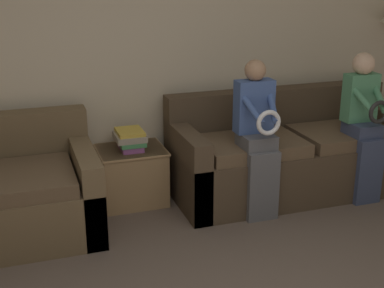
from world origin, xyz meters
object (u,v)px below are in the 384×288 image
object	(u,v)px
child_right_seated	(364,120)
book_stack	(130,139)
couch_main	(290,155)
side_shelf	(132,175)
child_left_seated	(258,133)

from	to	relation	value
child_right_seated	book_stack	xyz separation A→B (m)	(-1.94, 0.55, -0.14)
couch_main	book_stack	bearing A→B (deg)	171.91
side_shelf	book_stack	size ratio (longest dim) A/B	1.95
couch_main	side_shelf	xyz separation A→B (m)	(-1.43, 0.21, -0.08)
child_left_seated	book_stack	bearing A→B (deg)	149.44
couch_main	child_right_seated	distance (m)	0.72
child_left_seated	side_shelf	xyz separation A→B (m)	(-0.92, 0.55, -0.45)
child_right_seated	side_shelf	distance (m)	2.06
side_shelf	child_right_seated	bearing A→B (deg)	-15.89
couch_main	child_left_seated	xyz separation A→B (m)	(-0.50, -0.34, 0.37)
side_shelf	book_stack	bearing A→B (deg)	-127.72
couch_main	side_shelf	size ratio (longest dim) A/B	3.80
child_right_seated	side_shelf	xyz separation A→B (m)	(-1.93, 0.55, -0.47)
couch_main	child_right_seated	bearing A→B (deg)	-34.10
child_left_seated	book_stack	distance (m)	1.08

